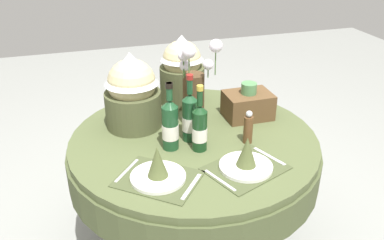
# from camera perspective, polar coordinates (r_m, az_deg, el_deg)

# --- Properties ---
(dining_table) EXTENTS (1.29, 1.29, 0.72)m
(dining_table) POSITION_cam_1_polar(r_m,az_deg,el_deg) (2.18, 0.24, -5.34)
(dining_table) COLOR #4C5633
(dining_table) RESTS_ON ground
(place_setting_left) EXTENTS (0.43, 0.42, 0.16)m
(place_setting_left) POSITION_cam_1_polar(r_m,az_deg,el_deg) (1.77, -4.75, -6.92)
(place_setting_left) COLOR #41492B
(place_setting_left) RESTS_ON dining_table
(place_setting_right) EXTENTS (0.41, 0.37, 0.16)m
(place_setting_right) POSITION_cam_1_polar(r_m,az_deg,el_deg) (1.85, 7.52, -5.47)
(place_setting_right) COLOR #41492B
(place_setting_right) RESTS_ON dining_table
(flower_vase) EXTENTS (0.23, 0.17, 0.47)m
(flower_vase) POSITION_cam_1_polar(r_m,az_deg,el_deg) (2.14, 0.32, 4.26)
(flower_vase) COLOR #47331E
(flower_vase) RESTS_ON dining_table
(wine_bottle_left) EXTENTS (0.07, 0.07, 0.33)m
(wine_bottle_left) POSITION_cam_1_polar(r_m,az_deg,el_deg) (1.94, 1.06, -1.01)
(wine_bottle_left) COLOR #143819
(wine_bottle_left) RESTS_ON dining_table
(wine_bottle_right) EXTENTS (0.08, 0.08, 0.34)m
(wine_bottle_right) POSITION_cam_1_polar(r_m,az_deg,el_deg) (1.95, -3.03, -0.61)
(wine_bottle_right) COLOR #194223
(wine_bottle_right) RESTS_ON dining_table
(wine_bottle_rear) EXTENTS (0.08, 0.08, 0.35)m
(wine_bottle_rear) POSITION_cam_1_polar(r_m,az_deg,el_deg) (2.03, -0.30, 0.46)
(wine_bottle_rear) COLOR #194223
(wine_bottle_rear) RESTS_ON dining_table
(pepper_mill) EXTENTS (0.05, 0.05, 0.17)m
(pepper_mill) POSITION_cam_1_polar(r_m,az_deg,el_deg) (2.04, 7.78, -1.13)
(pepper_mill) COLOR brown
(pepper_mill) RESTS_ON dining_table
(gift_tub_back_left) EXTENTS (0.30, 0.30, 0.41)m
(gift_tub_back_left) POSITION_cam_1_polar(r_m,az_deg,el_deg) (2.15, -8.29, 4.31)
(gift_tub_back_left) COLOR #474C2D
(gift_tub_back_left) RESTS_ON dining_table
(gift_tub_back_centre) EXTENTS (0.26, 0.26, 0.41)m
(gift_tub_back_centre) POSITION_cam_1_polar(r_m,az_deg,el_deg) (2.41, -1.40, 7.26)
(gift_tub_back_centre) COLOR #474C2D
(gift_tub_back_centre) RESTS_ON dining_table
(woven_basket_side_right) EXTENTS (0.25, 0.19, 0.20)m
(woven_basket_side_right) POSITION_cam_1_polar(r_m,az_deg,el_deg) (2.30, 7.73, 2.18)
(woven_basket_side_right) COLOR brown
(woven_basket_side_right) RESTS_ON dining_table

